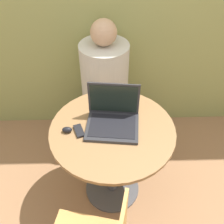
% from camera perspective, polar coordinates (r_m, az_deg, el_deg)
% --- Properties ---
extents(ground_plane, '(12.00, 12.00, 0.00)m').
position_cam_1_polar(ground_plane, '(2.26, 0.07, -16.24)').
color(ground_plane, '#9E704C').
extents(round_table, '(0.82, 0.82, 0.71)m').
position_cam_1_polar(round_table, '(1.82, 0.08, -7.40)').
color(round_table, '#4C4C51').
rests_on(round_table, ground_plane).
extents(laptop, '(0.36, 0.30, 0.26)m').
position_cam_1_polar(laptop, '(1.69, 0.12, -1.24)').
color(laptop, '#2D2D33').
rests_on(laptop, round_table).
extents(cell_phone, '(0.08, 0.12, 0.02)m').
position_cam_1_polar(cell_phone, '(1.68, -7.20, -4.10)').
color(cell_phone, black).
rests_on(cell_phone, round_table).
extents(computer_mouse, '(0.06, 0.04, 0.04)m').
position_cam_1_polar(computer_mouse, '(1.68, -9.76, -3.84)').
color(computer_mouse, black).
rests_on(computer_mouse, round_table).
extents(person_seated, '(0.40, 0.62, 1.16)m').
position_cam_1_polar(person_seated, '(2.39, -1.59, 4.88)').
color(person_seated, '#4C4742').
rests_on(person_seated, ground_plane).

